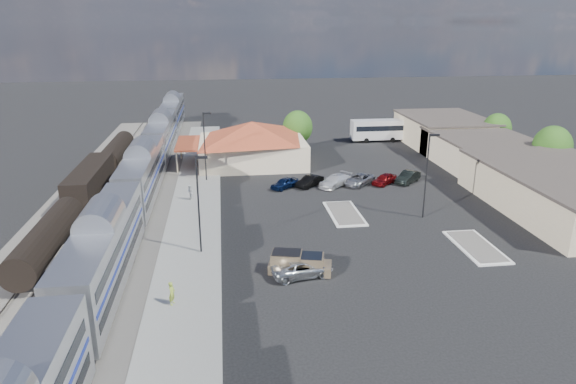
{
  "coord_description": "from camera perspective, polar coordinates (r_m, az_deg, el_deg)",
  "views": [
    {
      "loc": [
        -8.66,
        -48.45,
        19.7
      ],
      "look_at": [
        -2.14,
        1.93,
        2.8
      ],
      "focal_mm": 32.0,
      "sensor_mm": 36.0,
      "label": 1
    }
  ],
  "objects": [
    {
      "name": "tree_east_b",
      "position": [
        75.59,
        27.29,
        4.53
      ],
      "size": [
        4.94,
        4.94,
        6.96
      ],
      "color": "#382314",
      "rests_on": "ground"
    },
    {
      "name": "person_b",
      "position": [
        59.85,
        -10.85,
        -0.09
      ],
      "size": [
        0.92,
        1.03,
        1.75
      ],
      "primitive_type": "imported",
      "rotation": [
        0.0,
        0.0,
        -1.21
      ],
      "color": "silver",
      "rests_on": "platform"
    },
    {
      "name": "station_depot",
      "position": [
        74.43,
        -4.05,
        5.49
      ],
      "size": [
        18.35,
        12.24,
        6.2
      ],
      "color": "beige",
      "rests_on": "ground"
    },
    {
      "name": "platform",
      "position": [
        57.97,
        -10.24,
        -1.68
      ],
      "size": [
        5.5,
        92.0,
        0.18
      ],
      "primitive_type": "cube",
      "color": "gray",
      "rests_on": "ground"
    },
    {
      "name": "parked_car_a",
      "position": [
        63.61,
        -0.38,
        1.0
      ],
      "size": [
        4.07,
        3.72,
        1.35
      ],
      "primitive_type": "imported",
      "rotation": [
        0.0,
        0.0,
        -0.89
      ],
      "color": "#0C1B40",
      "rests_on": "ground"
    },
    {
      "name": "pickup_truck",
      "position": [
        42.47,
        1.37,
        -7.97
      ],
      "size": [
        5.41,
        3.04,
        1.77
      ],
      "rotation": [
        0.0,
        0.0,
        1.33
      ],
      "color": "tan",
      "rests_on": "ground"
    },
    {
      "name": "ground",
      "position": [
        53.01,
        2.57,
        -3.43
      ],
      "size": [
        280.0,
        280.0,
        0.0
      ],
      "primitive_type": "plane",
      "color": "black",
      "rests_on": "ground"
    },
    {
      "name": "passenger_train",
      "position": [
        61.17,
        -15.86,
        1.71
      ],
      "size": [
        3.0,
        104.0,
        5.55
      ],
      "color": "silver",
      "rests_on": "ground"
    },
    {
      "name": "person_a",
      "position": [
        38.67,
        -12.78,
        -10.9
      ],
      "size": [
        0.62,
        0.75,
        1.78
      ],
      "primitive_type": "imported",
      "rotation": [
        0.0,
        0.0,
        1.24
      ],
      "color": "#ABC63E",
      "rests_on": "platform"
    },
    {
      "name": "lamp_plat_n",
      "position": [
        66.07,
        -9.18,
        5.61
      ],
      "size": [
        1.08,
        0.25,
        9.0
      ],
      "color": "black",
      "rests_on": "ground"
    },
    {
      "name": "traffic_island_south",
      "position": [
        55.58,
        6.29,
        -2.36
      ],
      "size": [
        3.3,
        7.5,
        0.21
      ],
      "color": "silver",
      "rests_on": "ground"
    },
    {
      "name": "traffic_island_north",
      "position": [
        50.34,
        20.19,
        -5.72
      ],
      "size": [
        3.3,
        7.5,
        0.21
      ],
      "color": "silver",
      "rests_on": "ground"
    },
    {
      "name": "parked_car_c",
      "position": [
        64.64,
        5.26,
        1.26
      ],
      "size": [
        5.19,
        4.85,
        1.47
      ],
      "primitive_type": "imported",
      "rotation": [
        0.0,
        0.0,
        -0.86
      ],
      "color": "white",
      "rests_on": "ground"
    },
    {
      "name": "parked_car_f",
      "position": [
        67.61,
        13.18,
        1.62
      ],
      "size": [
        4.31,
        4.31,
        1.49
      ],
      "primitive_type": "imported",
      "rotation": [
        0.0,
        0.0,
        -0.79
      ],
      "color": "black",
      "rests_on": "ground"
    },
    {
      "name": "lamp_plat_s",
      "position": [
        44.87,
        -9.84,
        -0.55
      ],
      "size": [
        1.08,
        0.25,
        9.0
      ],
      "color": "black",
      "rests_on": "ground"
    },
    {
      "name": "lamp_lot",
      "position": [
        54.63,
        15.26,
        2.5
      ],
      "size": [
        1.08,
        0.25,
        9.0
      ],
      "color": "black",
      "rests_on": "ground"
    },
    {
      "name": "parked_car_e",
      "position": [
        66.32,
        10.67,
        1.41
      ],
      "size": [
        4.09,
        3.8,
        1.36
      ],
      "primitive_type": "imported",
      "rotation": [
        0.0,
        0.0,
        -0.87
      ],
      "color": "maroon",
      "rests_on": "ground"
    },
    {
      "name": "parked_car_d",
      "position": [
        65.69,
        7.93,
        1.39
      ],
      "size": [
        5.09,
        5.05,
        1.36
      ],
      "primitive_type": "imported",
      "rotation": [
        0.0,
        0.0,
        -0.8
      ],
      "color": "gray",
      "rests_on": "ground"
    },
    {
      "name": "coach_bus",
      "position": [
        90.6,
        10.67,
        6.91
      ],
      "size": [
        11.55,
        2.55,
        3.7
      ],
      "rotation": [
        0.0,
        0.0,
        1.57
      ],
      "color": "white",
      "rests_on": "ground"
    },
    {
      "name": "tree_depot",
      "position": [
        80.84,
        1.07,
        7.22
      ],
      "size": [
        4.71,
        4.71,
        6.63
      ],
      "color": "#382314",
      "rests_on": "ground"
    },
    {
      "name": "parked_car_b",
      "position": [
        64.33,
        2.42,
        1.2
      ],
      "size": [
        4.1,
        3.87,
        1.38
      ],
      "primitive_type": "imported",
      "rotation": [
        0.0,
        0.0,
        -0.84
      ],
      "color": "black",
      "rests_on": "ground"
    },
    {
      "name": "freight_cars",
      "position": [
        63.21,
        -21.09,
        0.8
      ],
      "size": [
        2.8,
        46.0,
        4.0
      ],
      "color": "black",
      "rests_on": "ground"
    },
    {
      "name": "tree_east_c",
      "position": [
        87.27,
        22.2,
        6.52
      ],
      "size": [
        4.41,
        4.41,
        6.21
      ],
      "color": "#382314",
      "rests_on": "ground"
    },
    {
      "name": "suv",
      "position": [
        42.08,
        1.59,
        -8.44
      ],
      "size": [
        5.43,
        3.24,
        1.41
      ],
      "primitive_type": "imported",
      "rotation": [
        0.0,
        0.0,
        1.76
      ],
      "color": "#A8ACB0",
      "rests_on": "ground"
    },
    {
      "name": "railbed",
      "position": [
        61.03,
        -18.62,
        -1.37
      ],
      "size": [
        16.0,
        100.0,
        0.12
      ],
      "primitive_type": "cube",
      "color": "#4C4944",
      "rests_on": "ground"
    },
    {
      "name": "buildings_east",
      "position": [
        74.72,
        22.31,
        3.52
      ],
      "size": [
        14.4,
        51.4,
        4.8
      ],
      "color": "#C6B28C",
      "rests_on": "ground"
    }
  ]
}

